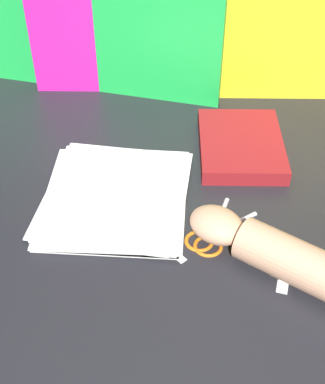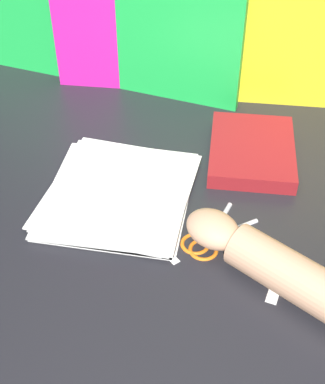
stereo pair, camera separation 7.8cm
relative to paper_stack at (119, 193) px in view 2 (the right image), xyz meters
name	(u,v)px [view 2 (the right image)]	position (x,y,z in m)	size (l,w,h in m)	color
ground_plane	(173,210)	(0.11, -0.02, -0.01)	(6.00, 6.00, 0.00)	black
backdrop_panel_left	(81,5)	(-0.19, 0.42, 0.19)	(0.77, 0.14, 0.39)	green
paper_stack	(119,193)	(0.00, 0.00, 0.00)	(0.28, 0.31, 0.02)	white
book_closed	(252,151)	(0.24, 0.18, 0.01)	(0.19, 0.24, 0.03)	maroon
scissors	(208,238)	(0.18, -0.08, 0.00)	(0.14, 0.16, 0.01)	silver
hand_forearm	(282,270)	(0.31, -0.16, 0.03)	(0.35, 0.24, 0.07)	tan
paper_scrap_near	(270,285)	(0.30, -0.16, -0.01)	(0.03, 0.02, 0.00)	white
paper_scrap_mid	(172,257)	(0.13, -0.13, -0.01)	(0.03, 0.03, 0.00)	white
paper_scrap_far	(240,265)	(0.24, -0.13, -0.01)	(0.03, 0.03, 0.00)	white
paper_scrap_side	(272,297)	(0.30, -0.18, -0.01)	(0.02, 0.03, 0.00)	white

